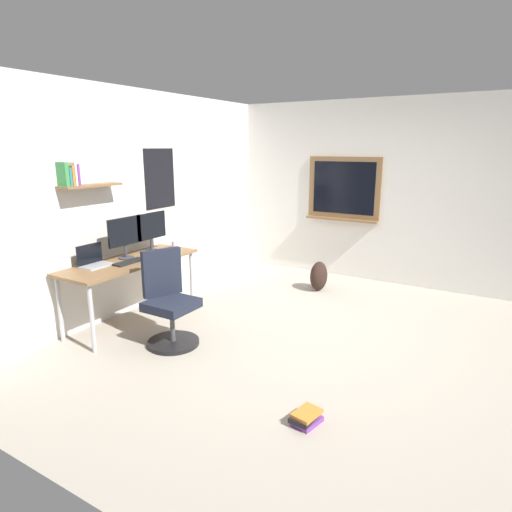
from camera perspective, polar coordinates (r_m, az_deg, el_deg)
ground_plane at (r=4.58m, az=8.85°, el=-11.17°), size 5.20×5.20×0.00m
wall_back at (r=5.56m, az=-14.81°, el=7.04°), size 5.00×0.30×2.60m
wall_right at (r=6.52m, az=17.36°, el=7.82°), size 0.22×5.00×2.60m
desk at (r=5.02m, az=-16.05°, el=-1.31°), size 1.61×0.60×0.73m
office_chair at (r=4.47m, az=-11.31°, el=-6.23°), size 0.54×0.56×0.95m
laptop at (r=4.87m, az=-20.42°, el=-0.61°), size 0.31×0.21×0.23m
monitor_primary at (r=5.04m, az=-16.73°, el=2.68°), size 0.46×0.17×0.46m
monitor_secondary at (r=5.31m, az=-13.54°, el=3.45°), size 0.46×0.17×0.46m
keyboard at (r=4.89m, az=-16.19°, el=-0.75°), size 0.37×0.13×0.02m
computer_mouse at (r=5.08m, az=-13.90°, el=0.02°), size 0.10×0.06×0.03m
coffee_mug at (r=5.46m, az=-10.57°, el=1.49°), size 0.08×0.08×0.09m
backpack at (r=6.09m, az=8.20°, el=-2.61°), size 0.32×0.22×0.41m
book_stack_on_floor at (r=3.37m, az=6.55°, el=-20.20°), size 0.24×0.20×0.10m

